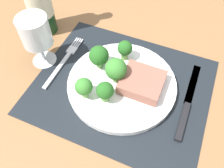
% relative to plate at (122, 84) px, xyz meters
% --- Properties ---
extents(ground_plane, '(1.40, 1.10, 0.03)m').
position_rel_plate_xyz_m(ground_plane, '(0.00, 0.00, -0.03)').
color(ground_plane, brown).
extents(placemat, '(0.43, 0.35, 0.00)m').
position_rel_plate_xyz_m(placemat, '(0.00, 0.00, -0.01)').
color(placemat, black).
rests_on(placemat, ground_plane).
extents(plate, '(0.27, 0.27, 0.02)m').
position_rel_plate_xyz_m(plate, '(0.00, 0.00, 0.00)').
color(plate, white).
rests_on(plate, placemat).
extents(steak, '(0.10, 0.09, 0.03)m').
position_rel_plate_xyz_m(steak, '(0.05, 0.01, 0.02)').
color(steak, '#8C5647').
rests_on(steak, plate).
extents(broccoli_near_fork, '(0.04, 0.04, 0.06)m').
position_rel_plate_xyz_m(broccoli_near_fork, '(-0.06, -0.07, 0.04)').
color(broccoli_near_fork, '#6B994C').
rests_on(broccoli_near_fork, plate).
extents(broccoli_center, '(0.04, 0.04, 0.06)m').
position_rel_plate_xyz_m(broccoli_center, '(-0.02, -0.06, 0.04)').
color(broccoli_center, '#6B994C').
rests_on(broccoli_center, plate).
extents(broccoli_front_edge, '(0.04, 0.04, 0.06)m').
position_rel_plate_xyz_m(broccoli_front_edge, '(-0.02, 0.08, 0.04)').
color(broccoli_front_edge, '#5B8942').
rests_on(broccoli_front_edge, plate).
extents(broccoli_near_steak, '(0.05, 0.05, 0.06)m').
position_rel_plate_xyz_m(broccoli_near_steak, '(-0.07, 0.03, 0.05)').
color(broccoli_near_steak, '#6B994C').
rests_on(broccoli_near_steak, plate).
extents(broccoli_back_left, '(0.05, 0.05, 0.07)m').
position_rel_plate_xyz_m(broccoli_back_left, '(-0.02, -0.00, 0.05)').
color(broccoli_back_left, '#6B994C').
rests_on(broccoli_back_left, plate).
extents(fork, '(0.02, 0.19, 0.01)m').
position_rel_plate_xyz_m(fork, '(-0.17, 0.01, -0.01)').
color(fork, silver).
rests_on(fork, placemat).
extents(knife, '(0.02, 0.23, 0.01)m').
position_rel_plate_xyz_m(knife, '(0.16, 0.01, -0.00)').
color(knife, black).
rests_on(knife, placemat).
extents(wine_glass, '(0.07, 0.07, 0.14)m').
position_rel_plate_xyz_m(wine_glass, '(-0.23, -0.00, 0.08)').
color(wine_glass, silver).
rests_on(wine_glass, ground_plane).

